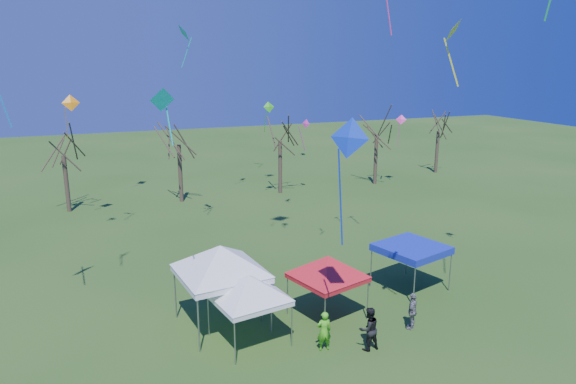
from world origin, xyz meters
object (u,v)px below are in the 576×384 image
(tent_blue, at_px, (412,249))
(person_grey, at_px, (412,311))
(tree_1, at_px, (61,135))
(tree_2, at_px, (178,123))
(tent_white_west, at_px, (220,251))
(tent_white_mid, at_px, (248,280))
(tree_3, at_px, (280,122))
(tree_5, at_px, (439,116))
(tree_4, at_px, (377,118))
(person_dark, at_px, (369,329))
(person_green, at_px, (324,331))
(tent_red, at_px, (328,260))

(tent_blue, bearing_deg, person_grey, -123.12)
(tree_1, bearing_deg, tree_2, -1.85)
(tent_white_west, distance_m, tent_white_mid, 1.94)
(tree_3, distance_m, person_grey, 24.43)
(tree_1, distance_m, tree_5, 34.52)
(tree_4, relative_size, tent_white_west, 1.68)
(tree_5, bearing_deg, tree_1, -177.65)
(tree_1, xyz_separation_m, tent_blue, (15.98, -20.91, -3.70))
(tree_4, relative_size, person_dark, 4.47)
(tree_2, height_order, tree_4, tree_2)
(tent_white_west, xyz_separation_m, person_grey, (7.37, -3.24, -2.56))
(person_green, bearing_deg, tree_2, -82.16)
(tent_white_mid, bearing_deg, person_grey, -13.15)
(tent_red, distance_m, person_dark, 3.49)
(tent_white_mid, relative_size, person_dark, 2.09)
(tent_red, xyz_separation_m, person_grey, (2.89, -2.23, -1.88))
(tree_4, bearing_deg, person_dark, -121.39)
(tree_2, distance_m, person_green, 24.77)
(tent_white_west, distance_m, tent_blue, 9.65)
(tree_4, distance_m, person_grey, 27.16)
(tree_1, height_order, tree_4, tree_4)
(person_green, bearing_deg, tent_white_mid, -29.09)
(tree_4, xyz_separation_m, tent_white_west, (-19.70, -20.39, -2.69))
(tree_4, xyz_separation_m, tree_5, (8.37, 2.06, -0.33))
(person_green, bearing_deg, tent_blue, -146.32)
(tent_blue, height_order, person_grey, tent_blue)
(tree_2, distance_m, tree_5, 26.15)
(tree_5, distance_m, tent_red, 33.40)
(tree_3, distance_m, person_dark, 25.56)
(person_green, bearing_deg, tree_5, -128.98)
(tent_white_west, bearing_deg, person_dark, -39.43)
(tree_2, xyz_separation_m, person_green, (1.22, -24.13, -5.48))
(tent_white_west, relative_size, tent_blue, 1.32)
(tree_2, distance_m, person_grey, 25.20)
(person_green, bearing_deg, tent_red, -113.47)
(tree_1, distance_m, tent_red, 24.78)
(tree_2, bearing_deg, tent_white_mid, -93.28)
(tent_blue, bearing_deg, tent_red, -167.54)
(tree_5, xyz_separation_m, person_grey, (-20.69, -25.68, -4.92))
(tent_white_west, xyz_separation_m, person_dark, (4.83, -3.98, -2.48))
(tree_1, xyz_separation_m, tree_4, (26.12, -0.65, 0.27))
(tent_white_mid, height_order, person_green, tent_white_mid)
(tree_4, distance_m, tree_5, 8.62)
(tent_red, bearing_deg, person_dark, -83.15)
(tree_1, xyz_separation_m, person_dark, (11.26, -25.01, -4.91))
(tree_4, height_order, tent_white_west, tree_4)
(tree_1, height_order, tent_blue, tree_1)
(tree_2, xyz_separation_m, person_grey, (5.39, -24.00, -5.48))
(person_dark, bearing_deg, tree_4, -125.30)
(tree_5, bearing_deg, tent_blue, -129.65)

